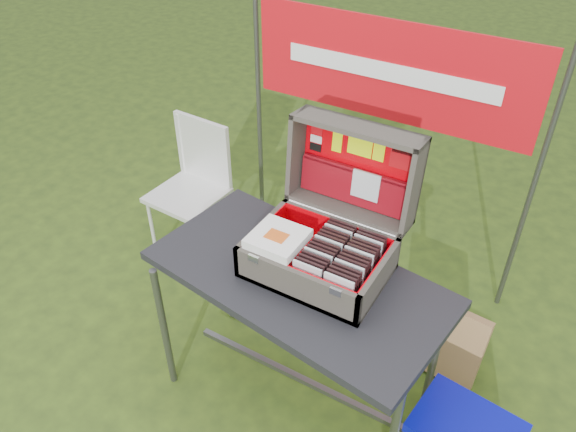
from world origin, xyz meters
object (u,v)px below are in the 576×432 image
Objects in this scene: table at (297,338)px; cardboard_box at (446,342)px; chair at (187,197)px; suitcase at (326,212)px.

table reaches higher than cardboard_box.
chair is 1.76m from cardboard_box.
chair is (-1.15, 0.61, 0.05)m from table.
cardboard_box is (0.53, 0.40, -0.89)m from suitcase.
chair is (-1.21, 0.49, -0.64)m from suitcase.
suitcase reaches higher than chair.
suitcase reaches higher than table.
chair reaches higher than cardboard_box.
table is 0.70m from suitcase.
cardboard_box is (1.74, -0.08, -0.25)m from chair.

